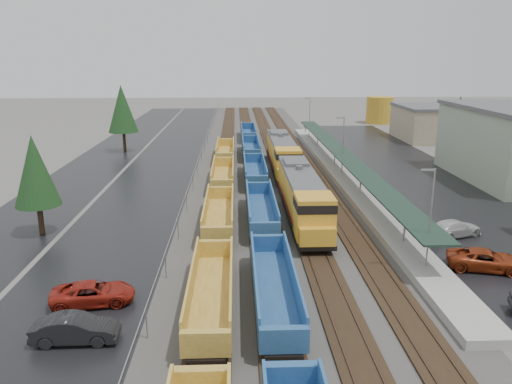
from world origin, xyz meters
TOP-DOWN VIEW (x-y plane):
  - ballast_strip at (0.00, 60.00)m, footprint 20.00×160.00m
  - trackbed at (-0.00, 60.00)m, footprint 14.60×160.00m
  - west_parking_lot at (-15.00, 60.00)m, footprint 10.00×160.00m
  - west_road at (-25.00, 60.00)m, footprint 9.00×160.00m
  - east_commuter_lot at (19.00, 50.00)m, footprint 16.00×100.00m
  - station_platform at (9.50, 50.01)m, footprint 3.00×80.00m
  - chainlink_fence at (-9.50, 58.44)m, footprint 0.08×160.04m
  - distant_hills at (44.79, 210.68)m, footprint 301.00×140.00m
  - tree_west_near at (-22.00, 30.00)m, footprint 3.96×3.96m
  - tree_west_far at (-23.00, 70.00)m, footprint 4.84×4.84m
  - tree_east at (28.00, 58.00)m, footprint 4.40×4.40m
  - locomotive_lead at (2.00, 32.73)m, footprint 3.16×20.84m
  - locomotive_trail at (2.00, 53.73)m, footprint 3.16×20.84m
  - well_string_yellow at (-6.00, 23.26)m, footprint 2.64×92.51m
  - well_string_blue at (-2.00, 32.52)m, footprint 2.64×113.83m
  - storage_tank at (29.66, 104.13)m, footprint 6.18×6.18m
  - parked_car_west_b at (-13.46, 11.93)m, footprint 1.78×4.82m
  - parked_car_west_c at (-13.71, 16.39)m, footprint 3.29×5.62m
  - parked_car_east_b at (14.30, 20.65)m, footprint 3.84×5.98m
  - parked_car_east_c at (15.03, 27.81)m, footprint 3.74×5.49m

SIDE VIEW (x-z plane):
  - distant_hills at x=44.79m, z-range -12.60..12.60m
  - west_parking_lot at x=-15.00m, z-range 0.00..0.02m
  - west_road at x=-25.00m, z-range 0.00..0.02m
  - east_commuter_lot at x=19.00m, z-range 0.00..0.02m
  - ballast_strip at x=0.00m, z-range 0.00..0.08m
  - trackbed at x=0.00m, z-range 0.05..0.27m
  - station_platform at x=9.50m, z-range -3.27..4.73m
  - parked_car_west_c at x=-13.71m, z-range 0.00..1.47m
  - parked_car_east_c at x=15.03m, z-range 0.00..1.48m
  - parked_car_east_b at x=14.30m, z-range 0.00..1.53m
  - parked_car_west_b at x=-13.46m, z-range 0.00..1.57m
  - well_string_yellow at x=-6.00m, z-range -0.01..2.34m
  - well_string_blue at x=-2.00m, z-range 0.00..2.34m
  - chainlink_fence at x=-9.50m, z-range 0.60..2.62m
  - locomotive_lead at x=2.00m, z-range 0.14..4.86m
  - locomotive_trail at x=2.00m, z-range 0.14..4.86m
  - storage_tank at x=29.66m, z-range 0.00..6.18m
  - tree_west_near at x=-22.00m, z-range 1.32..10.32m
  - tree_east at x=28.00m, z-range 1.47..11.47m
  - tree_west_far at x=-23.00m, z-range 1.62..12.62m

